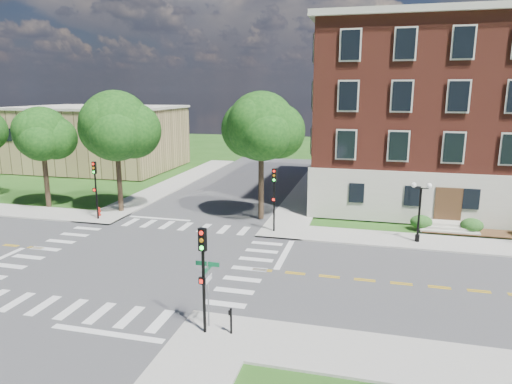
% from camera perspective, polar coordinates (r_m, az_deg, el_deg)
% --- Properties ---
extents(ground, '(160.00, 160.00, 0.00)m').
position_cam_1_polar(ground, '(30.52, -14.12, -8.06)').
color(ground, '#224F16').
rests_on(ground, ground).
extents(road_ew, '(90.00, 12.00, 0.01)m').
position_cam_1_polar(road_ew, '(30.52, -14.13, -8.05)').
color(road_ew, '#3D3D3F').
rests_on(road_ew, ground).
extents(road_ns, '(12.00, 90.00, 0.01)m').
position_cam_1_polar(road_ns, '(30.52, -14.13, -8.05)').
color(road_ns, '#3D3D3F').
rests_on(road_ns, ground).
extents(sidewalk_ne, '(34.00, 34.00, 0.12)m').
position_cam_1_polar(sidewalk_ne, '(41.75, 15.73, -2.44)').
color(sidewalk_ne, '#9E9B93').
rests_on(sidewalk_ne, ground).
extents(sidewalk_nw, '(34.00, 34.00, 0.12)m').
position_cam_1_polar(sidewalk_nw, '(51.00, -21.27, -0.14)').
color(sidewalk_nw, '#9E9B93').
rests_on(sidewalk_nw, ground).
extents(crosswalk_east, '(2.20, 10.20, 0.02)m').
position_cam_1_polar(crosswalk_east, '(27.98, -0.82, -9.60)').
color(crosswalk_east, silver).
rests_on(crosswalk_east, ground).
extents(stop_bar_east, '(0.40, 5.50, 0.00)m').
position_cam_1_polar(stop_bar_east, '(30.37, 3.60, -7.79)').
color(stop_bar_east, silver).
rests_on(stop_bar_east, ground).
extents(main_building, '(30.60, 22.40, 16.50)m').
position_cam_1_polar(main_building, '(48.10, 26.60, 8.66)').
color(main_building, '#BBB5A5').
rests_on(main_building, ground).
extents(secondary_building, '(20.40, 15.40, 8.30)m').
position_cam_1_polar(secondary_building, '(66.00, -18.98, 6.49)').
color(secondary_building, olive).
rests_on(secondary_building, ground).
extents(tree_b, '(4.79, 4.79, 9.07)m').
position_cam_1_polar(tree_b, '(44.96, -25.22, 6.58)').
color(tree_b, black).
rests_on(tree_b, ground).
extents(tree_c, '(6.02, 6.02, 10.48)m').
position_cam_1_polar(tree_c, '(41.02, -17.13, 7.87)').
color(tree_c, black).
rests_on(tree_c, ground).
extents(tree_d, '(5.56, 5.56, 10.42)m').
position_cam_1_polar(tree_d, '(36.76, 0.66, 8.18)').
color(tree_d, black).
rests_on(tree_d, ground).
extents(traffic_signal_se, '(0.37, 0.43, 4.80)m').
position_cam_1_polar(traffic_signal_se, '(19.90, -6.63, -9.31)').
color(traffic_signal_se, black).
rests_on(traffic_signal_se, ground).
extents(traffic_signal_ne, '(0.34, 0.38, 4.80)m').
position_cam_1_polar(traffic_signal_ne, '(33.98, 2.29, 0.05)').
color(traffic_signal_ne, black).
rests_on(traffic_signal_ne, ground).
extents(traffic_signal_nw, '(0.35, 0.40, 4.80)m').
position_cam_1_polar(traffic_signal_nw, '(39.48, -19.44, 1.11)').
color(traffic_signal_nw, black).
rests_on(traffic_signal_nw, ground).
extents(twin_lamp_west, '(1.36, 0.36, 4.23)m').
position_cam_1_polar(twin_lamp_west, '(33.73, 19.77, -1.96)').
color(twin_lamp_west, black).
rests_on(twin_lamp_west, ground).
extents(street_sign_pole, '(1.10, 1.10, 3.10)m').
position_cam_1_polar(street_sign_pole, '(20.72, -6.02, -11.01)').
color(street_sign_pole, gray).
rests_on(street_sign_pole, ground).
extents(push_button_post, '(0.14, 0.21, 1.20)m').
position_cam_1_polar(push_button_post, '(20.70, -3.16, -15.64)').
color(push_button_post, black).
rests_on(push_button_post, ground).
extents(fire_hydrant, '(0.35, 0.35, 0.75)m').
position_cam_1_polar(fire_hydrant, '(41.05, -19.04, -2.34)').
color(fire_hydrant, '#AB190D').
rests_on(fire_hydrant, ground).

